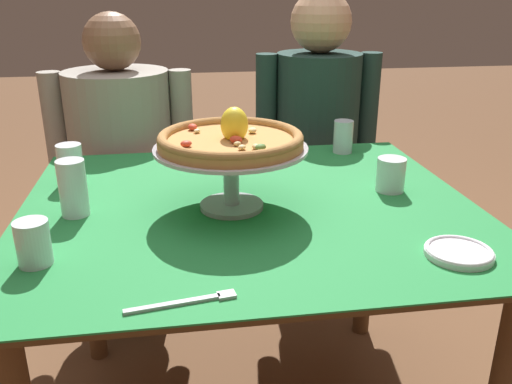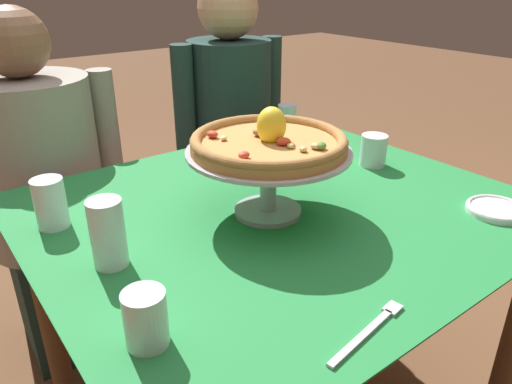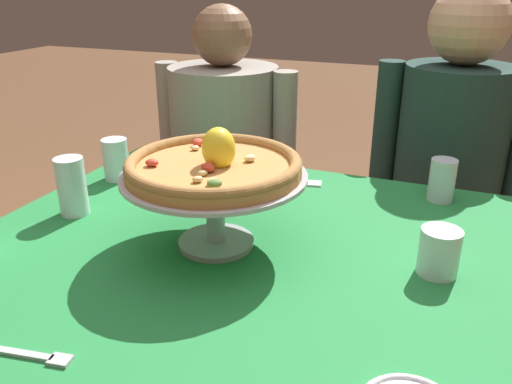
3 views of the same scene
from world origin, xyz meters
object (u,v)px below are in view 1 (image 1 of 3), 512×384
object	(u,v)px
pizza	(231,139)
water_glass_back_right	(343,139)
diner_right	(315,159)
water_glass_side_left	(73,192)
water_glass_side_right	(391,177)
diner_left	(124,175)
side_plate	(459,252)
water_glass_front_left	(34,245)
dinner_fork	(188,302)
water_glass_back_left	(71,167)
pizza_stand	(231,163)
sugar_packet	(246,158)

from	to	relation	value
pizza	water_glass_back_right	world-z (taller)	pizza
water_glass_back_right	diner_right	size ratio (longest dim) A/B	0.09
water_glass_side_left	water_glass_side_right	world-z (taller)	water_glass_side_left
diner_right	diner_left	bearing A→B (deg)	-177.75
side_plate	diner_right	bearing A→B (deg)	90.57
water_glass_front_left	diner_right	bearing A→B (deg)	49.94
water_glass_front_left	dinner_fork	bearing A→B (deg)	-32.80
water_glass_side_right	water_glass_back_left	distance (m)	0.87
water_glass_side_left	side_plate	world-z (taller)	water_glass_side_left
pizza	water_glass_side_right	bearing A→B (deg)	7.22
water_glass_side_right	dinner_fork	size ratio (longest dim) A/B	0.46
water_glass_back_left	side_plate	size ratio (longest dim) A/B	0.82
side_plate	pizza	bearing A→B (deg)	142.98
diner_left	diner_right	bearing A→B (deg)	2.25
water_glass_back_left	dinner_fork	xyz separation A→B (m)	(0.30, -0.66, -0.05)
water_glass_front_left	diner_right	distance (m)	1.31
pizza_stand	water_glass_back_left	bearing A→B (deg)	150.26
water_glass_front_left	water_glass_back_left	distance (m)	0.47
pizza	pizza_stand	bearing A→B (deg)	-173.09
pizza_stand	pizza	bearing A→B (deg)	6.91
water_glass_back_left	dinner_fork	distance (m)	0.72
water_glass_side_left	diner_right	xyz separation A→B (m)	(0.80, 0.76, -0.19)
pizza	sugar_packet	distance (m)	0.45
water_glass_front_left	water_glass_back_left	world-z (taller)	water_glass_back_left
water_glass_back_left	water_glass_back_right	bearing A→B (deg)	12.09
pizza	water_glass_side_left	distance (m)	0.39
pizza_stand	side_plate	distance (m)	0.55
water_glass_side_left	pizza_stand	bearing A→B (deg)	-1.61
water_glass_back_right	side_plate	xyz separation A→B (m)	(0.02, -0.74, -0.04)
water_glass_front_left	pizza	bearing A→B (deg)	28.65
water_glass_side_left	diner_right	bearing A→B (deg)	43.53
water_glass_side_right	dinner_fork	xyz separation A→B (m)	(-0.56, -0.47, -0.04)
pizza_stand	water_glass_side_right	distance (m)	0.44
water_glass_back_left	diner_left	bearing A→B (deg)	79.66
sugar_packet	water_glass_side_right	bearing A→B (deg)	-45.09
diner_right	water_glass_side_right	bearing A→B (deg)	-88.89
water_glass_front_left	side_plate	distance (m)	0.85
dinner_fork	sugar_packet	world-z (taller)	dinner_fork
water_glass_side_left	water_glass_front_left	xyz separation A→B (m)	(-0.04, -0.24, -0.02)
dinner_fork	diner_left	xyz separation A→B (m)	(-0.20, 1.15, -0.15)
water_glass_side_left	water_glass_front_left	world-z (taller)	water_glass_side_left
pizza	dinner_fork	size ratio (longest dim) A/B	1.76
dinner_fork	diner_right	bearing A→B (deg)	65.33
water_glass_back_right	water_glass_back_left	world-z (taller)	water_glass_back_left
water_glass_front_left	diner_left	bearing A→B (deg)	84.77
water_glass_side_right	diner_left	bearing A→B (deg)	138.13
pizza_stand	pizza	xyz separation A→B (m)	(0.00, 0.00, 0.06)
water_glass_side_left	sugar_packet	size ratio (longest dim) A/B	2.74
pizza_stand	sugar_packet	distance (m)	0.43
pizza_stand	diner_left	xyz separation A→B (m)	(-0.33, 0.74, -0.27)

